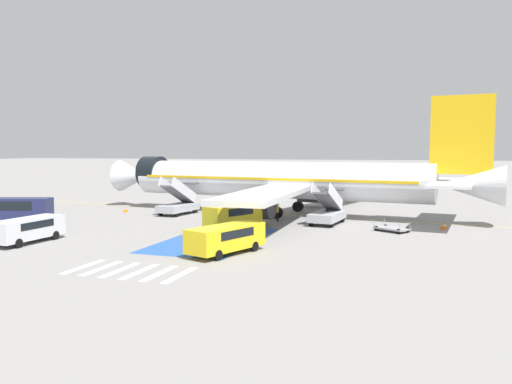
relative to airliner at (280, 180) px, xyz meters
The scene contains 23 objects.
ground_plane 4.00m from the airliner, behind, with size 600.00×600.00×0.00m, color gray.
apron_leadline_yellow 3.55m from the airliner, behind, with size 0.20×75.33×0.01m, color gold.
apron_stand_patch_blue 15.79m from the airliner, 92.77° to the right, with size 6.41×12.42×0.01m, color #2856A8.
apron_walkway_bar_0 26.13m from the airliner, 99.66° to the right, with size 0.44×3.60×0.01m, color silver.
apron_walkway_bar_1 25.95m from the airliner, 97.02° to the right, with size 0.44×3.60×0.01m, color silver.
apron_walkway_bar_2 25.84m from the airliner, 94.36° to the right, with size 0.44×3.60×0.01m, color silver.
apron_walkway_bar_3 25.77m from the airliner, 91.67° to the right, with size 0.44×3.60×0.01m, color silver.
apron_walkway_bar_4 25.77m from the airliner, 88.98° to the right, with size 0.44×3.60×0.01m, color silver.
apron_walkway_bar_5 25.82m from the airliner, 86.29° to the right, with size 0.44×3.60×0.01m, color silver.
airliner is the anchor object (origin of this frame).
boarding_stairs_forward 10.64m from the airliner, 161.76° to the right, with size 2.76×5.42×3.93m.
boarding_stairs_aft 8.08m from the airliner, 41.69° to the right, with size 2.76×5.42×3.81m.
fuel_tanker 23.28m from the airliner, 67.61° to the left, with size 3.17×8.84×3.64m.
service_van_0 10.93m from the airliner, 95.60° to the right, with size 3.76×5.50×2.05m.
service_van_1 24.37m from the airliner, 121.52° to the right, with size 2.11×5.54×1.73m.
service_van_2 24.10m from the airliner, 142.98° to the right, with size 5.40×3.35×2.41m.
service_van_3 20.03m from the airliner, 84.34° to the right, with size 3.73×5.92×1.78m.
baggage_cart 14.08m from the airliner, 33.90° to the right, with size 3.00×2.63×0.87m.
ground_crew_0 5.63m from the airliner, 77.43° to the right, with size 0.31×0.47×1.73m.
ground_crew_1 4.91m from the airliner, 115.94° to the right, with size 0.35×0.48×1.61m.
traffic_cone_0 7.93m from the airliner, 107.20° to the right, with size 0.42×0.42×0.47m.
traffic_cone_1 16.58m from the airliner, 168.12° to the right, with size 0.56×0.56×0.63m.
traffic_cone_2 16.48m from the airliner, 18.20° to the right, with size 0.55×0.55×0.61m.
Camera 1 is at (15.39, -48.51, 6.47)m, focal length 35.00 mm.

